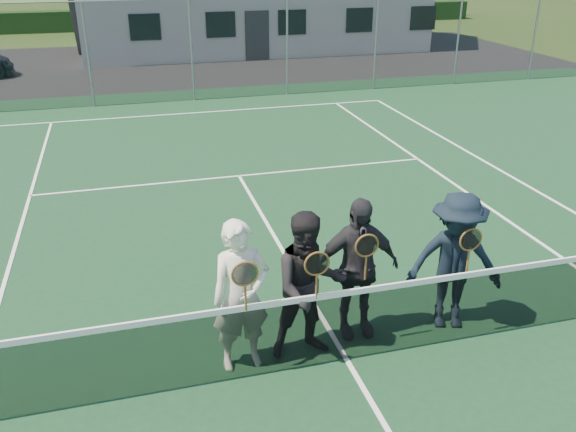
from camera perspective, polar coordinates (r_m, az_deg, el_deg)
The scene contains 11 objects.
ground at distance 25.92m, azimuth -10.66°, elevation 13.76°, with size 220.00×220.00×0.00m, color #2E4719.
court_surface at distance 7.37m, azimuth 5.46°, elevation -13.26°, with size 30.00×30.00×0.02m, color #14381E.
tarmac_carpark at distance 25.88m, azimuth -19.70°, elevation 12.80°, with size 40.00×12.00×0.01m, color black.
hedge_row at distance 37.70m, azimuth -12.63°, elevation 17.58°, with size 40.00×1.20×1.10m, color black.
court_markings at distance 7.36m, azimuth 5.47°, elevation -13.17°, with size 11.03×23.83×0.01m.
tennis_net at distance 7.06m, azimuth 5.63°, elevation -9.84°, with size 11.68×0.08×1.10m.
perimeter_fence at distance 19.29m, azimuth -9.02°, elevation 15.03°, with size 30.07×0.07×3.02m.
player_a at distance 6.78m, azimuth -4.43°, elevation -7.50°, with size 0.69×0.52×1.80m.
player_b at distance 6.96m, azimuth 1.97°, elevation -6.57°, with size 0.88×0.68×1.80m.
player_c at distance 7.37m, azimuth 6.42°, elevation -4.83°, with size 1.08×0.53×1.80m.
player_d at distance 7.73m, azimuth 15.33°, elevation -4.16°, with size 1.31×0.99×1.80m.
Camera 1 is at (-2.21, -5.43, 4.47)m, focal length 38.00 mm.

